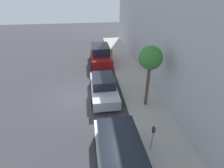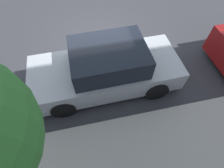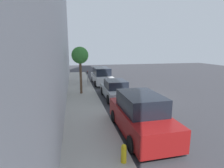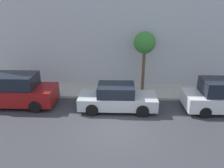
{
  "view_description": "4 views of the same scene",
  "coord_description": "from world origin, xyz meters",
  "px_view_note": "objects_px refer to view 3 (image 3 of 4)",
  "views": [
    {
      "loc": [
        1.25,
        -11.04,
        7.25
      ],
      "look_at": [
        2.73,
        -0.08,
        1.0
      ],
      "focal_mm": 28.0,
      "sensor_mm": 36.0,
      "label": 1
    },
    {
      "loc": [
        5.44,
        -0.51,
        4.8
      ],
      "look_at": [
        2.88,
        0.05,
        1.0
      ],
      "focal_mm": 28.0,
      "sensor_mm": 36.0,
      "label": 2
    },
    {
      "loc": [
        5.44,
        13.68,
        4.08
      ],
      "look_at": [
        2.16,
        -1.03,
        1.0
      ],
      "focal_mm": 28.0,
      "sensor_mm": 36.0,
      "label": 3
    },
    {
      "loc": [
        -9.55,
        -0.25,
        5.95
      ],
      "look_at": [
        3.69,
        0.43,
        1.0
      ],
      "focal_mm": 35.0,
      "sensor_mm": 36.0,
      "label": 4
    }
  ],
  "objects_px": {
    "parked_suv_third": "(140,115)",
    "street_tree": "(80,56)",
    "parked_sedan_second": "(115,90)",
    "parked_minivan_nearest": "(102,76)",
    "parking_meter_near": "(88,76)",
    "fire_hydrant": "(124,153)"
  },
  "relations": [
    {
      "from": "parked_minivan_nearest",
      "to": "street_tree",
      "type": "distance_m",
      "value": 5.9
    },
    {
      "from": "parked_minivan_nearest",
      "to": "street_tree",
      "type": "relative_size",
      "value": 1.21
    },
    {
      "from": "parking_meter_near",
      "to": "parked_suv_third",
      "type": "bearing_deg",
      "value": 97.68
    },
    {
      "from": "parked_minivan_nearest",
      "to": "parked_suv_third",
      "type": "relative_size",
      "value": 1.02
    },
    {
      "from": "parked_suv_third",
      "to": "parked_sedan_second",
      "type": "bearing_deg",
      "value": -92.49
    },
    {
      "from": "street_tree",
      "to": "fire_hydrant",
      "type": "height_order",
      "value": "street_tree"
    },
    {
      "from": "street_tree",
      "to": "parked_minivan_nearest",
      "type": "bearing_deg",
      "value": -119.01
    },
    {
      "from": "parked_suv_third",
      "to": "parked_minivan_nearest",
      "type": "bearing_deg",
      "value": -90.65
    },
    {
      "from": "parked_minivan_nearest",
      "to": "parked_sedan_second",
      "type": "relative_size",
      "value": 1.09
    },
    {
      "from": "parked_minivan_nearest",
      "to": "fire_hydrant",
      "type": "relative_size",
      "value": 7.16
    },
    {
      "from": "parked_minivan_nearest",
      "to": "street_tree",
      "type": "xyz_separation_m",
      "value": [
        2.59,
        4.67,
        2.51
      ]
    },
    {
      "from": "parking_meter_near",
      "to": "street_tree",
      "type": "xyz_separation_m",
      "value": [
        0.88,
        3.74,
        2.36
      ]
    },
    {
      "from": "parked_suv_third",
      "to": "parking_meter_near",
      "type": "distance_m",
      "value": 11.72
    },
    {
      "from": "parking_meter_near",
      "to": "street_tree",
      "type": "relative_size",
      "value": 0.37
    },
    {
      "from": "fire_hydrant",
      "to": "parked_suv_third",
      "type": "bearing_deg",
      "value": -123.64
    },
    {
      "from": "parking_meter_near",
      "to": "street_tree",
      "type": "bearing_deg",
      "value": 76.75
    },
    {
      "from": "parked_sedan_second",
      "to": "parked_suv_third",
      "type": "bearing_deg",
      "value": 87.51
    },
    {
      "from": "parked_sedan_second",
      "to": "fire_hydrant",
      "type": "height_order",
      "value": "parked_sedan_second"
    },
    {
      "from": "parked_sedan_second",
      "to": "fire_hydrant",
      "type": "bearing_deg",
      "value": 78.31
    },
    {
      "from": "parked_suv_third",
      "to": "street_tree",
      "type": "distance_m",
      "value": 8.62
    },
    {
      "from": "parked_suv_third",
      "to": "street_tree",
      "type": "height_order",
      "value": "street_tree"
    },
    {
      "from": "parked_minivan_nearest",
      "to": "fire_hydrant",
      "type": "xyz_separation_m",
      "value": [
        1.61,
        14.75,
        -0.43
      ]
    }
  ]
}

